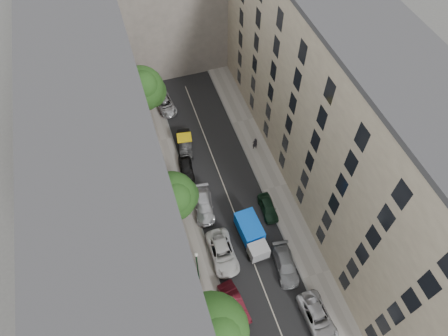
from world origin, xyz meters
name	(u,v)px	position (x,y,z in m)	size (l,w,h in m)	color
ground	(229,200)	(0.00, 0.00, 0.00)	(120.00, 120.00, 0.00)	#4C4C49
road_surface	(229,200)	(0.00, 0.00, 0.01)	(8.00, 44.00, 0.02)	black
sidewalk_left	(182,213)	(-5.50, 0.00, 0.07)	(3.00, 44.00, 0.15)	gray
sidewalk_right	(274,187)	(5.50, 0.00, 0.07)	(3.00, 44.00, 0.15)	gray
building_left	(112,173)	(-11.00, 0.00, 10.00)	(8.00, 44.00, 20.00)	#4E4B49
building_right	(337,117)	(11.00, 0.00, 10.00)	(8.00, 44.00, 20.00)	#BFB194
tarp_truck	(252,235)	(0.60, -5.46, 1.32)	(2.32, 5.30, 2.40)	black
car_left_1	(234,303)	(-3.31, -11.40, 0.73)	(1.54, 4.41, 1.45)	#4B0F18
car_left_2	(223,253)	(-2.80, -6.19, 0.75)	(2.48, 5.39, 1.50)	silver
car_left_3	(204,205)	(-3.06, -0.20, 0.72)	(2.02, 4.98, 1.45)	#BCBDC1
car_left_4	(186,168)	(-3.60, 5.40, 0.68)	(1.60, 3.98, 1.35)	black
car_left_5	(185,144)	(-2.80, 9.00, 0.74)	(1.57, 4.50, 1.48)	black
car_left_6	(165,104)	(-3.60, 16.60, 0.67)	(2.21, 4.80, 1.33)	#B1B2B6
car_right_0	(318,318)	(3.60, -15.00, 0.71)	(2.35, 5.09, 1.42)	silver
car_right_1	(285,265)	(2.80, -9.35, 0.69)	(1.93, 4.74, 1.38)	slate
car_right_2	(268,208)	(3.60, -2.60, 0.64)	(1.52, 3.78, 1.29)	black
tree_near	(213,333)	(-6.30, -14.70, 6.59)	(6.10, 5.94, 9.75)	#382619
tree_mid	(173,198)	(-6.25, -1.02, 5.11)	(5.32, 5.05, 7.66)	#382619
tree_far	(143,90)	(-6.21, 13.89, 6.23)	(5.61, 5.39, 9.13)	#382619
lamp_post	(197,264)	(-5.76, -7.77, 3.72)	(0.36, 0.36, 5.70)	#17532E
pedestrian	(255,143)	(5.33, 6.16, 1.04)	(0.65, 0.42, 1.77)	black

